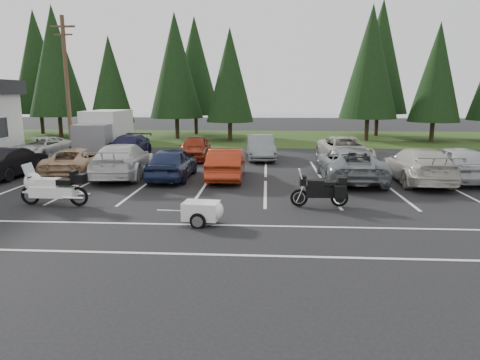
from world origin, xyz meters
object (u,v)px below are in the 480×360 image
car_near_3 (123,160)px  car_far_4 (345,149)px  box_truck (103,132)px  car_near_4 (172,163)px  car_near_7 (418,165)px  touring_motorcycle (53,184)px  car_far_3 (261,147)px  car_far_1 (128,147)px  car_near_8 (457,163)px  car_near_5 (227,164)px  car_far_0 (41,148)px  car_near_6 (349,164)px  car_near_2 (77,161)px  car_far_2 (195,148)px  utility_pole (67,84)px  car_near_1 (11,162)px  adventure_motorcycle (320,188)px  cargo_trailer (201,213)px

car_near_3 → car_far_4: bearing=-159.5°
box_truck → car_near_4: size_ratio=1.23×
car_near_7 → touring_motorcycle: (-14.70, -5.16, -0.01)m
car_near_7 → car_far_3: size_ratio=1.21×
touring_motorcycle → car_far_3: bearing=60.4°
car_far_1 → car_far_4: (13.56, -0.72, 0.03)m
car_near_8 → car_far_1: (-17.78, 6.25, -0.11)m
car_far_4 → touring_motorcycle: bearing=-143.8°
car_near_4 → car_near_5: car_near_4 is taller
car_near_3 → car_far_0: car_near_3 is taller
car_far_0 → car_far_1: car_far_1 is taller
car_near_6 → touring_motorcycle: car_near_6 is taller
car_near_7 → car_far_3: car_near_7 is taller
car_near_2 → car_far_2: 7.40m
car_far_2 → car_near_8: bearing=-24.2°
car_far_4 → touring_motorcycle: 16.75m
utility_pole → car_far_1: 6.11m
car_near_4 → car_near_7: size_ratio=0.83×
car_near_5 → car_near_3: bearing=-4.4°
utility_pole → car_far_1: utility_pole is taller
car_near_4 → car_near_8: (13.44, 0.43, 0.06)m
touring_motorcycle → car_near_1: bearing=134.5°
car_near_6 → car_far_2: (-8.33, 6.03, -0.06)m
car_near_6 → adventure_motorcycle: bearing=68.5°
car_near_3 → adventure_motorcycle: bearing=144.9°
car_far_4 → cargo_trailer: 14.82m
box_truck → car_far_0: box_truck is taller
car_near_6 → car_far_1: car_near_6 is taller
cargo_trailer → adventure_motorcycle: size_ratio=0.69×
car_near_6 → adventure_motorcycle: (-1.97, -4.94, -0.09)m
car_far_2 → touring_motorcycle: 11.86m
car_far_2 → car_near_3: bearing=-115.8°
car_near_7 → car_near_8: 2.03m
car_far_0 → car_far_3: bearing=6.6°
car_near_8 → car_far_3: (-9.30, 6.21, -0.08)m
box_truck → car_near_8: bearing=-22.3°
car_near_6 → car_near_7: (3.08, -0.21, 0.00)m
car_near_3 → car_near_5: size_ratio=1.24×
car_near_3 → car_near_5: (5.14, -0.34, -0.07)m
car_near_2 → car_far_3: 10.87m
box_truck → car_near_3: box_truck is taller
box_truck → car_near_8: 21.80m
car_near_5 → car_far_1: bearing=-44.1°
car_far_2 → car_far_4: (9.15, -0.18, 0.01)m
car_near_3 → adventure_motorcycle: 10.41m
car_near_4 → car_far_0: car_near_4 is taller
car_near_2 → car_near_3: car_near_3 is taller
car_near_8 → box_truck: bearing=-20.0°
car_near_4 → car_near_5: bearing=-177.0°
utility_pole → car_near_2: utility_pole is taller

